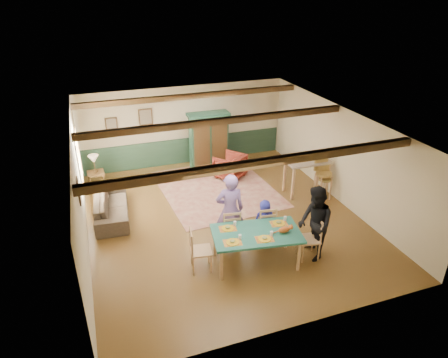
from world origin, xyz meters
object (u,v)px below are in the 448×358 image
object	(u,v)px
person_child	(264,221)
dining_chair_far_left	(230,227)
armoire	(209,141)
table_lamp	(94,164)
sofa	(111,206)
bar_stool_right	(324,183)
bar_stool_left	(323,179)
person_man	(230,210)
dining_chair_far_right	(265,223)
person_woman	(315,224)
dining_table	(256,248)
cat	(284,229)
armchair	(230,166)
end_table	(97,181)
dining_chair_end_right	(309,238)
counter_table	(306,177)
dining_chair_end_left	(201,250)

from	to	relation	value
person_child	dining_chair_far_left	bearing A→B (deg)	5.71
armoire	table_lamp	bearing A→B (deg)	-171.98
sofa	bar_stool_right	xyz separation A→B (m)	(5.95, -1.02, 0.19)
bar_stool_left	person_man	bearing A→B (deg)	-159.47
dining_chair_far_right	person_woman	size ratio (longest dim) A/B	0.58
dining_table	person_child	bearing A→B (deg)	54.35
person_man	person_child	size ratio (longest dim) A/B	1.72
cat	sofa	world-z (taller)	cat
person_man	person_child	bearing A→B (deg)	180.00
person_woman	armoire	distance (m)	5.57
armchair	bar_stool_left	size ratio (longest dim) A/B	0.67
dining_table	end_table	bearing A→B (deg)	123.06
person_woman	dining_chair_end_right	bearing A→B (deg)	-90.00
end_table	table_lamp	world-z (taller)	table_lamp
dining_chair_far_right	armchair	xyz separation A→B (m)	(0.43, 3.67, -0.12)
table_lamp	bar_stool_left	xyz separation A→B (m)	(6.19, -2.71, -0.23)
dining_chair_far_right	person_man	world-z (taller)	person_man
cat	counter_table	distance (m)	3.57
armchair	counter_table	distance (m)	2.50
end_table	bar_stool_left	size ratio (longest dim) A/B	0.47
dining_chair_far_right	cat	xyz separation A→B (m)	(0.02, -0.89, 0.39)
counter_table	bar_stool_left	xyz separation A→B (m)	(0.29, -0.47, 0.11)
cat	counter_table	world-z (taller)	counter_table
dining_chair_end_left	end_table	size ratio (longest dim) A/B	1.70
table_lamp	dining_chair_end_left	bearing A→B (deg)	-67.41
person_child	cat	distance (m)	1.04
armoire	bar_stool_left	world-z (taller)	armoire
person_woman	person_child	xyz separation A→B (m)	(-0.77, 0.99, -0.35)
dining_chair_end_right	bar_stool_right	size ratio (longest dim) A/B	1.01
end_table	counter_table	distance (m)	6.31
dining_chair_far_left	end_table	bearing A→B (deg)	-45.52
sofa	person_child	bearing A→B (deg)	-119.77
table_lamp	bar_stool_right	xyz separation A→B (m)	(6.22, -2.73, -0.37)
person_man	person_woman	distance (m)	1.97
person_child	dining_table	bearing A→B (deg)	63.43
dining_chair_end_right	dining_chair_far_left	bearing A→B (deg)	-114.92
dining_chair_far_left	bar_stool_left	xyz separation A→B (m)	(3.34, 1.30, 0.13)
person_child	armoire	size ratio (longest dim) A/B	0.56
armoire	bar_stool_left	size ratio (longest dim) A/B	1.50
person_man	sofa	bearing A→B (deg)	-31.49
dining_chair_far_left	bar_stool_right	world-z (taller)	dining_chair_far_left
dining_chair_far_left	dining_chair_far_right	xyz separation A→B (m)	(0.85, -0.14, 0.00)
dining_chair_far_left	person_woman	bearing A→B (deg)	156.43
dining_chair_end_right	sofa	bearing A→B (deg)	-120.00
person_man	counter_table	xyz separation A→B (m)	(3.03, 1.69, -0.39)
dining_chair_far_right	sofa	size ratio (longest dim) A/B	0.47
person_woman	cat	distance (m)	0.76
person_man	person_child	xyz separation A→B (m)	(0.85, -0.14, -0.39)
person_man	armoire	size ratio (longest dim) A/B	0.96
dining_chair_far_left	bar_stool_right	xyz separation A→B (m)	(3.37, 1.28, -0.00)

